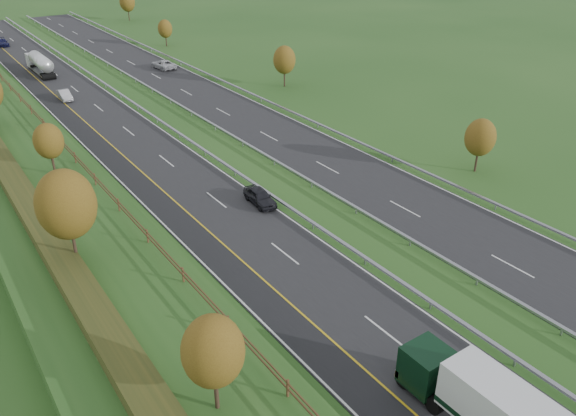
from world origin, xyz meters
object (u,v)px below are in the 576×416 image
at_px(car_silver_mid, 65,95).
at_px(car_oncoming, 163,64).
at_px(road_tanker, 40,63).
at_px(car_dark_near, 260,197).
at_px(car_small_far, 2,42).

distance_m(car_silver_mid, car_oncoming, 22.13).
bearing_deg(car_oncoming, car_silver_mid, 20.15).
bearing_deg(road_tanker, car_dark_near, -85.54).
xyz_separation_m(road_tanker, car_silver_mid, (-0.98, -18.37, -1.11)).
bearing_deg(road_tanker, car_silver_mid, -93.07).
bearing_deg(car_silver_mid, car_small_far, 91.88).
bearing_deg(car_silver_mid, car_dark_near, -80.68).
bearing_deg(car_small_far, car_oncoming, -60.92).
relative_size(car_silver_mid, car_oncoming, 0.75).
relative_size(road_tanker, car_oncoming, 1.95).
xyz_separation_m(car_small_far, car_oncoming, (20.09, -37.97, 0.08)).
bearing_deg(road_tanker, car_small_far, 91.95).
xyz_separation_m(road_tanker, car_small_far, (-0.98, 28.87, -1.10)).
bearing_deg(car_small_far, car_dark_near, -85.12).
relative_size(car_silver_mid, car_small_far, 0.87).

